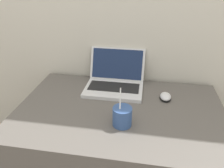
# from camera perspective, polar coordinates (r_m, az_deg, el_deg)

# --- Properties ---
(desk) EXTENTS (1.06, 0.68, 0.70)m
(desk) POSITION_cam_1_polar(r_m,az_deg,el_deg) (1.35, 1.83, -18.75)
(desk) COLOR #5B5651
(desk) RESTS_ON ground_plane
(laptop) EXTENTS (0.33, 0.29, 0.21)m
(laptop) POSITION_cam_1_polar(r_m,az_deg,el_deg) (1.29, 0.75, 1.01)
(laptop) COLOR silver
(laptop) RESTS_ON desk
(drink_cup) EXTENTS (0.09, 0.09, 0.18)m
(drink_cup) POSITION_cam_1_polar(r_m,az_deg,el_deg) (0.99, 2.69, -8.36)
(drink_cup) COLOR #33518C
(drink_cup) RESTS_ON desk
(computer_mouse) EXTENTS (0.06, 0.09, 0.03)m
(computer_mouse) POSITION_cam_1_polar(r_m,az_deg,el_deg) (1.23, 13.79, -3.26)
(computer_mouse) COLOR black
(computer_mouse) RESTS_ON desk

